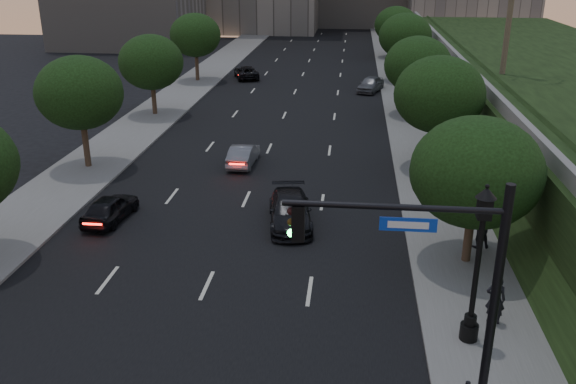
# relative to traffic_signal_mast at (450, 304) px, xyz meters

# --- Properties ---
(ground) EXTENTS (160.00, 160.00, 0.00)m
(ground) POSITION_rel_traffic_signal_mast_xyz_m (-8.02, 1.44, -3.67)
(ground) COLOR black
(ground) RESTS_ON ground
(road_surface) EXTENTS (16.00, 140.00, 0.02)m
(road_surface) POSITION_rel_traffic_signal_mast_xyz_m (-8.02, 31.44, -3.66)
(road_surface) COLOR black
(road_surface) RESTS_ON ground
(sidewalk_right) EXTENTS (4.50, 140.00, 0.15)m
(sidewalk_right) POSITION_rel_traffic_signal_mast_xyz_m (2.23, 31.44, -3.60)
(sidewalk_right) COLOR slate
(sidewalk_right) RESTS_ON ground
(sidewalk_left) EXTENTS (4.50, 140.00, 0.15)m
(sidewalk_left) POSITION_rel_traffic_signal_mast_xyz_m (-18.27, 31.44, -3.60)
(sidewalk_left) COLOR slate
(sidewalk_left) RESTS_ON ground
(parapet_wall) EXTENTS (0.35, 90.00, 0.70)m
(parapet_wall) POSITION_rel_traffic_signal_mast_xyz_m (5.48, 29.44, 0.68)
(parapet_wall) COLOR slate
(parapet_wall) RESTS_ON embankment
(tree_right_a) EXTENTS (5.20, 5.20, 6.24)m
(tree_right_a) POSITION_rel_traffic_signal_mast_xyz_m (2.28, 9.44, 0.35)
(tree_right_a) COLOR #38281C
(tree_right_a) RESTS_ON ground
(tree_right_b) EXTENTS (5.20, 5.20, 6.74)m
(tree_right_b) POSITION_rel_traffic_signal_mast_xyz_m (2.28, 21.44, 0.84)
(tree_right_b) COLOR #38281C
(tree_right_b) RESTS_ON ground
(tree_right_c) EXTENTS (5.20, 5.20, 6.24)m
(tree_right_c) POSITION_rel_traffic_signal_mast_xyz_m (2.28, 34.44, 0.35)
(tree_right_c) COLOR #38281C
(tree_right_c) RESTS_ON ground
(tree_right_d) EXTENTS (5.20, 5.20, 6.74)m
(tree_right_d) POSITION_rel_traffic_signal_mast_xyz_m (2.28, 48.44, 0.84)
(tree_right_d) COLOR #38281C
(tree_right_d) RESTS_ON ground
(tree_right_e) EXTENTS (5.20, 5.20, 6.24)m
(tree_right_e) POSITION_rel_traffic_signal_mast_xyz_m (2.28, 63.44, 0.35)
(tree_right_e) COLOR #38281C
(tree_right_e) RESTS_ON ground
(tree_left_b) EXTENTS (5.00, 5.00, 6.71)m
(tree_left_b) POSITION_rel_traffic_signal_mast_xyz_m (-18.32, 19.44, 0.90)
(tree_left_b) COLOR #38281C
(tree_left_b) RESTS_ON ground
(tree_left_c) EXTENTS (5.00, 5.00, 6.34)m
(tree_left_c) POSITION_rel_traffic_signal_mast_xyz_m (-18.32, 32.44, 0.53)
(tree_left_c) COLOR #38281C
(tree_left_c) RESTS_ON ground
(tree_left_d) EXTENTS (5.00, 5.00, 6.71)m
(tree_left_d) POSITION_rel_traffic_signal_mast_xyz_m (-18.32, 46.44, 0.90)
(tree_left_d) COLOR #38281C
(tree_left_d) RESTS_ON ground
(traffic_signal_mast) EXTENTS (5.68, 0.56, 7.00)m
(traffic_signal_mast) POSITION_rel_traffic_signal_mast_xyz_m (0.00, 0.00, 0.00)
(traffic_signal_mast) COLOR black
(traffic_signal_mast) RESTS_ON ground
(street_lamp) EXTENTS (0.64, 0.64, 5.62)m
(street_lamp) POSITION_rel_traffic_signal_mast_xyz_m (1.43, 3.73, -1.04)
(street_lamp) COLOR black
(street_lamp) RESTS_ON ground
(sedan_near_left) EXTENTS (1.90, 3.96, 1.31)m
(sedan_near_left) POSITION_rel_traffic_signal_mast_xyz_m (-14.06, 12.08, -3.02)
(sedan_near_left) COLOR black
(sedan_near_left) RESTS_ON ground
(sedan_mid_left) EXTENTS (1.49, 3.94, 1.29)m
(sedan_mid_left) POSITION_rel_traffic_signal_mast_xyz_m (-9.15, 21.01, -3.03)
(sedan_mid_left) COLOR slate
(sedan_mid_left) RESTS_ON ground
(sedan_far_left) EXTENTS (3.48, 5.09, 1.29)m
(sedan_far_left) POSITION_rel_traffic_signal_mast_xyz_m (-13.67, 48.44, -3.03)
(sedan_far_left) COLOR black
(sedan_far_left) RESTS_ON ground
(sedan_near_right) EXTENTS (2.64, 5.04, 1.40)m
(sedan_near_right) POSITION_rel_traffic_signal_mast_xyz_m (-5.40, 12.54, -2.97)
(sedan_near_right) COLOR black
(sedan_near_right) RESTS_ON ground
(sedan_far_right) EXTENTS (2.95, 4.54, 1.44)m
(sedan_far_right) POSITION_rel_traffic_signal_mast_xyz_m (-1.02, 43.28, -2.95)
(sedan_far_right) COLOR slate
(sedan_far_right) RESTS_ON ground
(pedestrian_a) EXTENTS (0.72, 0.54, 1.80)m
(pedestrian_a) POSITION_rel_traffic_signal_mast_xyz_m (2.44, 4.82, -2.62)
(pedestrian_a) COLOR black
(pedestrian_a) RESTS_ON sidewalk_right
(pedestrian_b) EXTENTS (1.04, 0.87, 1.91)m
(pedestrian_b) POSITION_rel_traffic_signal_mast_xyz_m (2.99, 10.73, -2.57)
(pedestrian_b) COLOR black
(pedestrian_b) RESTS_ON sidewalk_right
(pedestrian_c) EXTENTS (0.96, 0.62, 1.52)m
(pedestrian_c) POSITION_rel_traffic_signal_mast_xyz_m (2.47, 17.94, -2.76)
(pedestrian_c) COLOR black
(pedestrian_c) RESTS_ON sidewalk_right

